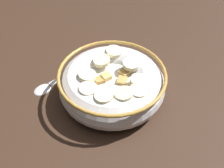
{
  "coord_description": "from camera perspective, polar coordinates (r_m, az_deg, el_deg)",
  "views": [
    {
      "loc": [
        31.58,
        1.98,
        35.07
      ],
      "look_at": [
        0.0,
        0.0,
        3.0
      ],
      "focal_mm": 40.81,
      "sensor_mm": 36.0,
      "label": 1
    }
  ],
  "objects": [
    {
      "name": "ground_plane",
      "position": [
        0.48,
        0.0,
        -3.36
      ],
      "size": [
        135.06,
        135.06,
        2.0
      ],
      "primitive_type": "cube",
      "color": "#332116"
    },
    {
      "name": "cereal_bowl",
      "position": [
        0.45,
        0.01,
        0.15
      ],
      "size": [
        18.77,
        18.77,
        6.52
      ],
      "color": "silver",
      "rests_on": "ground_plane"
    },
    {
      "name": "spoon",
      "position": [
        0.51,
        -12.92,
        0.57
      ],
      "size": [
        12.61,
        11.15,
        0.8
      ],
      "color": "silver",
      "rests_on": "ground_plane"
    }
  ]
}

